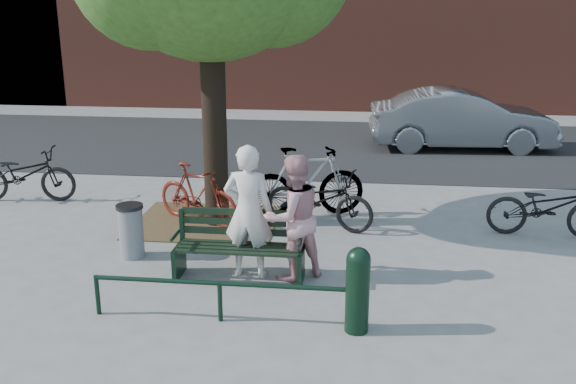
# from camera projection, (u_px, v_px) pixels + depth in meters

# --- Properties ---
(ground) EXTENTS (90.00, 90.00, 0.00)m
(ground) POSITION_uv_depth(u_px,v_px,m) (240.00, 279.00, 8.74)
(ground) COLOR gray
(ground) RESTS_ON ground
(dirt_pit) EXTENTS (2.40, 2.00, 0.02)m
(dirt_pit) POSITION_uv_depth(u_px,v_px,m) (206.00, 222.00, 10.94)
(dirt_pit) COLOR brown
(dirt_pit) RESTS_ON ground
(road) EXTENTS (40.00, 7.00, 0.01)m
(road) POSITION_uv_depth(u_px,v_px,m) (300.00, 145.00, 16.82)
(road) COLOR black
(road) RESTS_ON ground
(park_bench) EXTENTS (1.74, 0.54, 0.97)m
(park_bench) POSITION_uv_depth(u_px,v_px,m) (240.00, 244.00, 8.67)
(park_bench) COLOR black
(park_bench) RESTS_ON ground
(guard_railing) EXTENTS (3.06, 0.06, 0.51)m
(guard_railing) POSITION_uv_depth(u_px,v_px,m) (220.00, 289.00, 7.48)
(guard_railing) COLOR black
(guard_railing) RESTS_ON ground
(person_left) EXTENTS (0.69, 0.48, 1.84)m
(person_left) POSITION_uv_depth(u_px,v_px,m) (248.00, 212.00, 8.60)
(person_left) COLOR silver
(person_left) RESTS_ON ground
(person_right) EXTENTS (1.06, 1.01, 1.72)m
(person_right) POSITION_uv_depth(u_px,v_px,m) (293.00, 217.00, 8.55)
(person_right) COLOR #C6888C
(person_right) RESTS_ON ground
(bollard) EXTENTS (0.27, 0.27, 1.02)m
(bollard) POSITION_uv_depth(u_px,v_px,m) (358.00, 287.00, 7.21)
(bollard) COLOR black
(bollard) RESTS_ON ground
(litter_bin) EXTENTS (0.39, 0.39, 0.80)m
(litter_bin) POSITION_uv_depth(u_px,v_px,m) (131.00, 231.00, 9.38)
(litter_bin) COLOR gray
(litter_bin) RESTS_ON ground
(bicycle_a) EXTENTS (2.01, 0.89, 1.02)m
(bicycle_a) POSITION_uv_depth(u_px,v_px,m) (24.00, 175.00, 12.01)
(bicycle_a) COLOR black
(bicycle_a) RESTS_ON ground
(bicycle_b) EXTENTS (1.73, 1.21, 1.02)m
(bicycle_b) POSITION_uv_depth(u_px,v_px,m) (198.00, 194.00, 10.81)
(bicycle_b) COLOR #59170C
(bicycle_b) RESTS_ON ground
(bicycle_c) EXTENTS (2.00, 1.21, 0.99)m
(bicycle_c) POSITION_uv_depth(u_px,v_px,m) (319.00, 199.00, 10.58)
(bicycle_c) COLOR black
(bicycle_c) RESTS_ON ground
(bicycle_d) EXTENTS (2.15, 1.17, 1.24)m
(bicycle_d) POSITION_uv_depth(u_px,v_px,m) (306.00, 182.00, 11.12)
(bicycle_d) COLOR gray
(bicycle_d) RESTS_ON ground
(bicycle_e) EXTENTS (1.91, 0.80, 0.98)m
(bicycle_e) POSITION_uv_depth(u_px,v_px,m) (548.00, 207.00, 10.18)
(bicycle_e) COLOR black
(bicycle_e) RESTS_ON ground
(parked_car) EXTENTS (4.66, 1.87, 1.51)m
(parked_car) POSITION_uv_depth(u_px,v_px,m) (462.00, 120.00, 16.21)
(parked_car) COLOR slate
(parked_car) RESTS_ON ground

